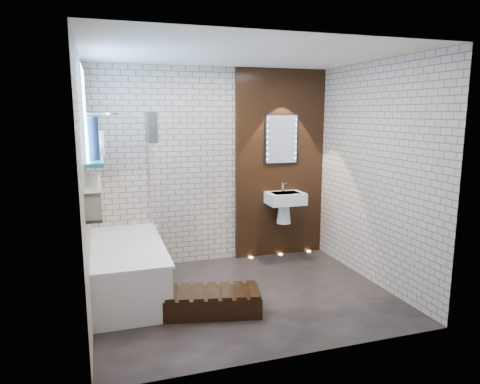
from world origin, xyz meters
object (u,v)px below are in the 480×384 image
object	(u,v)px
bath_screen	(152,175)
washbasin	(285,203)
led_mirror	(282,139)
walnut_step	(213,302)
bathtub	(128,269)

from	to	relation	value
bath_screen	washbasin	world-z (taller)	bath_screen
washbasin	led_mirror	xyz separation A→B (m)	(0.00, 0.16, 0.86)
led_mirror	walnut_step	world-z (taller)	led_mirror
bath_screen	walnut_step	distance (m)	1.73
bathtub	led_mirror	size ratio (longest dim) A/B	2.49
bathtub	bath_screen	bearing A→B (deg)	51.10
washbasin	walnut_step	world-z (taller)	washbasin
washbasin	led_mirror	distance (m)	0.88
bathtub	bath_screen	distance (m)	1.14
led_mirror	walnut_step	size ratio (longest dim) A/B	0.72
bathtub	bath_screen	size ratio (longest dim) A/B	1.24
walnut_step	bath_screen	bearing A→B (deg)	109.90
bathtub	washbasin	xyz separation A→B (m)	(2.17, 0.62, 0.50)
bath_screen	walnut_step	xyz separation A→B (m)	(0.43, -1.19, -1.17)
bath_screen	walnut_step	size ratio (longest dim) A/B	1.45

